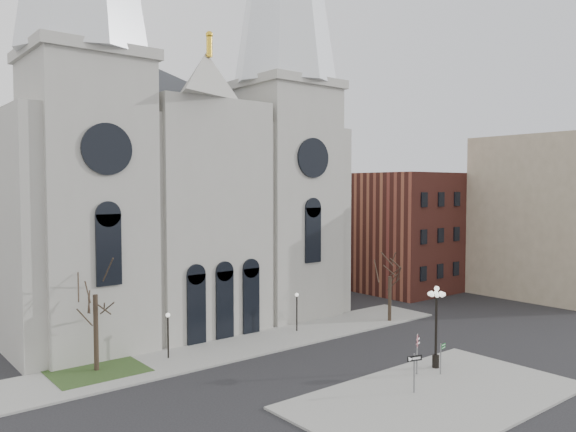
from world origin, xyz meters
TOP-DOWN VIEW (x-y plane):
  - ground at (0.00, 0.00)m, footprint 160.00×160.00m
  - sidewalk_near at (3.00, -5.00)m, footprint 18.00×10.00m
  - sidewalk_far at (0.00, 11.00)m, footprint 40.00×6.00m
  - grass_patch at (-11.00, 12.00)m, footprint 6.00×5.00m
  - cathedral at (0.00, 22.86)m, footprint 33.00×26.66m
  - bg_building_brick at (30.00, 22.00)m, footprint 14.00×18.00m
  - bg_building_tan at (38.00, 6.00)m, footprint 10.00×14.00m
  - tree_left at (-11.00, 12.00)m, footprint 3.20×3.20m
  - tree_right at (15.00, 9.00)m, footprint 3.20×3.20m
  - ped_lamp_left at (-6.00, 11.50)m, footprint 0.32×0.32m
  - ped_lamp_right at (6.00, 11.50)m, footprint 0.32×0.32m
  - stop_sign at (5.05, -1.90)m, footprint 0.94×0.25m
  - globe_lamp at (7.12, -1.86)m, footprint 1.29×1.29m
  - one_way_sign at (2.28, -3.87)m, footprint 1.00×0.32m
  - street_name_sign at (6.30, -2.89)m, footprint 0.64×0.17m

SIDE VIEW (x-z plane):
  - ground at x=0.00m, z-range 0.00..0.00m
  - sidewalk_near at x=3.00m, z-range 0.00..0.14m
  - sidewalk_far at x=0.00m, z-range 0.00..0.14m
  - grass_patch at x=-11.00m, z-range 0.00..0.18m
  - street_name_sign at x=6.30m, z-range 0.34..2.37m
  - one_way_sign at x=2.28m, z-range 0.54..2.89m
  - stop_sign at x=5.05m, z-range 0.70..3.37m
  - ped_lamp_left at x=-6.00m, z-range 0.70..3.96m
  - ped_lamp_right at x=6.00m, z-range 0.70..3.96m
  - globe_lamp at x=7.12m, z-range 0.85..6.43m
  - tree_right at x=15.00m, z-range 1.47..7.47m
  - tree_left at x=-11.00m, z-range 1.83..9.33m
  - bg_building_brick at x=30.00m, z-range 0.00..14.00m
  - bg_building_tan at x=38.00m, z-range 0.00..18.00m
  - cathedral at x=0.00m, z-range -8.52..45.48m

